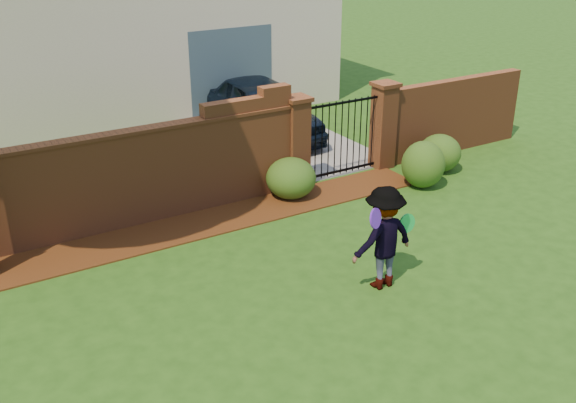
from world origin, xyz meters
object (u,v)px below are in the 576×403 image
car (267,110)px  frisbee_purple (375,218)px  frisbee_green (407,223)px  man (385,239)px

car → frisbee_purple: size_ratio=14.54×
car → frisbee_green: car is taller
frisbee_purple → frisbee_green: frisbee_purple is taller
frisbee_purple → car: bearing=71.8°
man → frisbee_green: size_ratio=5.49×
man → frisbee_green: (0.36, -0.05, 0.18)m
man → car: bearing=-106.3°
frisbee_green → car: bearing=77.0°
car → man: bearing=-103.2°
car → man: man is taller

